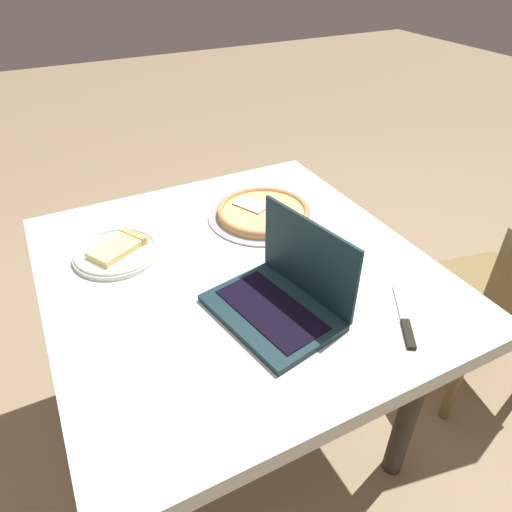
{
  "coord_description": "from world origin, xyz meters",
  "views": [
    {
      "loc": [
        0.42,
        0.93,
        1.51
      ],
      "look_at": [
        -0.03,
        0.06,
        0.8
      ],
      "focal_mm": 32.12,
      "sensor_mm": 36.0,
      "label": 1
    }
  ],
  "objects_px": {
    "dining_table": "(238,290)",
    "laptop": "(283,294)",
    "pizza_tray": "(264,212)",
    "table_knife": "(405,322)",
    "chair_near": "(501,294)",
    "pizza_plate": "(117,251)"
  },
  "relations": [
    {
      "from": "pizza_tray",
      "to": "table_knife",
      "type": "distance_m",
      "value": 0.6
    },
    {
      "from": "dining_table",
      "to": "table_knife",
      "type": "relative_size",
      "value": 5.45
    },
    {
      "from": "table_knife",
      "to": "pizza_tray",
      "type": "bearing_deg",
      "value": -83.25
    },
    {
      "from": "dining_table",
      "to": "pizza_plate",
      "type": "bearing_deg",
      "value": -36.19
    },
    {
      "from": "table_knife",
      "to": "pizza_plate",
      "type": "bearing_deg",
      "value": -47.41
    },
    {
      "from": "pizza_plate",
      "to": "laptop",
      "type": "bearing_deg",
      "value": 126.64
    },
    {
      "from": "laptop",
      "to": "pizza_tray",
      "type": "height_order",
      "value": "laptop"
    },
    {
      "from": "laptop",
      "to": "chair_near",
      "type": "distance_m",
      "value": 0.91
    },
    {
      "from": "laptop",
      "to": "pizza_tray",
      "type": "distance_m",
      "value": 0.45
    },
    {
      "from": "laptop",
      "to": "table_knife",
      "type": "bearing_deg",
      "value": 143.08
    },
    {
      "from": "chair_near",
      "to": "pizza_plate",
      "type": "bearing_deg",
      "value": -21.41
    },
    {
      "from": "pizza_tray",
      "to": "chair_near",
      "type": "relative_size",
      "value": 0.43
    },
    {
      "from": "dining_table",
      "to": "pizza_plate",
      "type": "height_order",
      "value": "pizza_plate"
    },
    {
      "from": "chair_near",
      "to": "table_knife",
      "type": "bearing_deg",
      "value": 12.6
    },
    {
      "from": "dining_table",
      "to": "laptop",
      "type": "distance_m",
      "value": 0.25
    },
    {
      "from": "laptop",
      "to": "dining_table",
      "type": "bearing_deg",
      "value": -83.09
    },
    {
      "from": "table_knife",
      "to": "chair_near",
      "type": "distance_m",
      "value": 0.68
    },
    {
      "from": "pizza_plate",
      "to": "pizza_tray",
      "type": "bearing_deg",
      "value": 179.75
    },
    {
      "from": "pizza_plate",
      "to": "pizza_tray",
      "type": "distance_m",
      "value": 0.48
    },
    {
      "from": "chair_near",
      "to": "dining_table",
      "type": "bearing_deg",
      "value": -15.76
    },
    {
      "from": "pizza_tray",
      "to": "chair_near",
      "type": "height_order",
      "value": "chair_near"
    },
    {
      "from": "table_knife",
      "to": "dining_table",
      "type": "bearing_deg",
      "value": -55.87
    }
  ]
}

